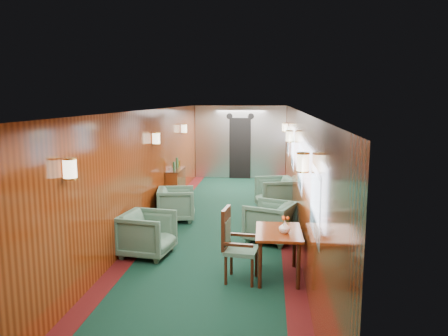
{
  "coord_description": "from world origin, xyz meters",
  "views": [
    {
      "loc": [
        0.96,
        -8.4,
        2.63
      ],
      "look_at": [
        0.0,
        0.77,
        1.15
      ],
      "focal_mm": 35.0,
      "sensor_mm": 36.0,
      "label": 1
    }
  ],
  "objects_px": {
    "armchair_right_near": "(270,222)",
    "armchair_right_far": "(275,194)",
    "side_chair": "(235,242)",
    "armchair_left_near": "(147,234)",
    "credenza": "(176,186)",
    "armchair_left_far": "(176,204)",
    "dining_table": "(279,238)"
  },
  "relations": [
    {
      "from": "side_chair",
      "to": "armchair_right_near",
      "type": "bearing_deg",
      "value": 81.51
    },
    {
      "from": "side_chair",
      "to": "armchair_left_far",
      "type": "height_order",
      "value": "side_chair"
    },
    {
      "from": "dining_table",
      "to": "credenza",
      "type": "distance_m",
      "value": 4.92
    },
    {
      "from": "dining_table",
      "to": "armchair_left_near",
      "type": "bearing_deg",
      "value": 161.62
    },
    {
      "from": "dining_table",
      "to": "armchair_right_far",
      "type": "distance_m",
      "value": 3.97
    },
    {
      "from": "dining_table",
      "to": "armchair_left_far",
      "type": "height_order",
      "value": "armchair_left_far"
    },
    {
      "from": "dining_table",
      "to": "side_chair",
      "type": "relative_size",
      "value": 0.89
    },
    {
      "from": "armchair_right_near",
      "to": "armchair_right_far",
      "type": "xyz_separation_m",
      "value": [
        0.13,
        2.31,
        0.02
      ]
    },
    {
      "from": "dining_table",
      "to": "credenza",
      "type": "height_order",
      "value": "credenza"
    },
    {
      "from": "armchair_left_far",
      "to": "armchair_right_far",
      "type": "relative_size",
      "value": 0.92
    },
    {
      "from": "armchair_left_near",
      "to": "armchair_right_far",
      "type": "distance_m",
      "value": 3.93
    },
    {
      "from": "dining_table",
      "to": "credenza",
      "type": "bearing_deg",
      "value": 119.18
    },
    {
      "from": "credenza",
      "to": "armchair_right_near",
      "type": "xyz_separation_m",
      "value": [
        2.33,
        -2.6,
        -0.09
      ]
    },
    {
      "from": "dining_table",
      "to": "armchair_right_far",
      "type": "relative_size",
      "value": 1.11
    },
    {
      "from": "side_chair",
      "to": "armchair_left_far",
      "type": "distance_m",
      "value": 3.39
    },
    {
      "from": "dining_table",
      "to": "armchair_right_far",
      "type": "xyz_separation_m",
      "value": [
        0.0,
        3.96,
        -0.2
      ]
    },
    {
      "from": "credenza",
      "to": "armchair_left_far",
      "type": "bearing_deg",
      "value": -77.49
    },
    {
      "from": "armchair_left_far",
      "to": "armchair_right_far",
      "type": "xyz_separation_m",
      "value": [
        2.15,
        1.11,
        0.03
      ]
    },
    {
      "from": "side_chair",
      "to": "armchair_right_far",
      "type": "bearing_deg",
      "value": 88.29
    },
    {
      "from": "credenza",
      "to": "armchair_left_far",
      "type": "height_order",
      "value": "credenza"
    },
    {
      "from": "side_chair",
      "to": "dining_table",
      "type": "bearing_deg",
      "value": 22.25
    },
    {
      "from": "armchair_right_far",
      "to": "armchair_left_far",
      "type": "bearing_deg",
      "value": -77.56
    },
    {
      "from": "side_chair",
      "to": "armchair_left_near",
      "type": "bearing_deg",
      "value": 157.85
    },
    {
      "from": "armchair_right_near",
      "to": "armchair_right_far",
      "type": "bearing_deg",
      "value": -161.63
    },
    {
      "from": "side_chair",
      "to": "armchair_right_near",
      "type": "relative_size",
      "value": 1.32
    },
    {
      "from": "armchair_right_far",
      "to": "armchair_right_near",
      "type": "bearing_deg",
      "value": -18.11
    },
    {
      "from": "armchair_left_near",
      "to": "armchair_right_far",
      "type": "bearing_deg",
      "value": -24.97
    },
    {
      "from": "armchair_right_far",
      "to": "credenza",
      "type": "bearing_deg",
      "value": -111.73
    },
    {
      "from": "credenza",
      "to": "armchair_right_near",
      "type": "relative_size",
      "value": 1.44
    },
    {
      "from": "dining_table",
      "to": "armchair_left_far",
      "type": "distance_m",
      "value": 3.58
    },
    {
      "from": "dining_table",
      "to": "armchair_left_near",
      "type": "height_order",
      "value": "armchair_left_near"
    },
    {
      "from": "armchair_left_near",
      "to": "armchair_right_far",
      "type": "height_order",
      "value": "armchair_right_far"
    }
  ]
}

